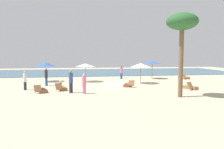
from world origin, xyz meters
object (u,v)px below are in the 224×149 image
Objects in this scene: lounger_1 at (184,77)px; lounger_3 at (42,90)px; dog at (60,82)px; person_0 at (71,81)px; umbrella_0 at (45,64)px; umbrella_2 at (141,65)px; umbrella_1 at (85,65)px; lounger_4 at (62,88)px; lounger_0 at (190,87)px; lounger_2 at (128,85)px; umbrella_3 at (152,62)px; person_2 at (84,84)px; person_4 at (25,80)px; person_3 at (46,77)px; person_1 at (121,72)px; palm_2 at (182,25)px.

lounger_3 reaches higher than lounger_1.
lounger_1 is 2.61× the size of dog.
person_0 is at bearing -15.58° from lounger_3.
umbrella_0 is 11.14m from umbrella_2.
dog is (-1.39, 6.80, -0.81)m from person_0.
umbrella_1 is at bearing 13.18° from dog.
lounger_4 reaches higher than lounger_1.
lounger_0 reaches higher than lounger_2.
umbrella_0 is 4.72m from umbrella_1.
umbrella_3 is 3.43× the size of dog.
lounger_4 is 2.96m from person_2.
lounger_0 is 5.90m from lounger_2.
lounger_1 is 16.89m from person_0.
umbrella_3 is 9.32m from lounger_0.
person_4 is (-14.48, -7.32, -1.28)m from umbrella_3.
umbrella_2 reaches higher than lounger_1.
person_4 reaches higher than lounger_0.
lounger_1 is (6.99, 3.69, -1.88)m from umbrella_2.
person_0 reaches higher than lounger_2.
person_3 is (-0.16, 4.04, 0.78)m from lounger_3.
umbrella_1 is 1.36× the size of person_2.
person_1 is 0.28× the size of palm_2.
umbrella_1 is 1.28× the size of lounger_3.
person_4 is at bearing 138.40° from lounger_3.
lounger_4 is 1.03× the size of person_4.
umbrella_1 reaches higher than lounger_0.
person_4 is at bearing -136.82° from umbrella_1.
umbrella_1 is at bearing 123.06° from palm_2.
person_1 is at bearing 57.90° from person_0.
person_2 is at bearing -25.10° from person_0.
person_4 is 5.43m from dog.
person_1 is at bearing 27.26° from umbrella_1.
person_4 is (-3.29, 0.61, 0.71)m from lounger_4.
umbrella_0 is 8.98m from person_0.
lounger_4 is 0.95× the size of person_3.
umbrella_0 reaches higher than lounger_1.
lounger_3 is at bearing -100.20° from dog.
person_4 is (-15.06, 1.76, 0.71)m from lounger_0.
person_2 is at bearing -132.61° from umbrella_3.
umbrella_3 is 1.26× the size of person_3.
lounger_3 is (-9.94, -4.34, -1.88)m from umbrella_2.
person_2 is 5.92m from person_4.
umbrella_3 is at bearing 13.01° from umbrella_1.
lounger_4 is 5.24m from dog.
person_2 reaches higher than lounger_1.
umbrella_0 is 7.89m from lounger_3.
lounger_0 is 10.92m from person_0.
palm_2 is at bearing -80.99° from person_1.
lounger_3 is 6.21m from dog.
person_3 is 2.97m from person_4.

